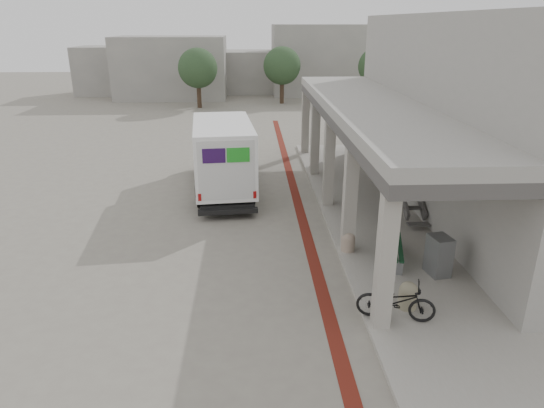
{
  "coord_description": "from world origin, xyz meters",
  "views": [
    {
      "loc": [
        -0.84,
        -12.93,
        6.7
      ],
      "look_at": [
        -0.22,
        0.61,
        1.6
      ],
      "focal_mm": 32.0,
      "sensor_mm": 36.0,
      "label": 1
    }
  ],
  "objects_px": {
    "fedex_truck": "(222,153)",
    "bench": "(394,250)",
    "utility_cabinet": "(439,255)",
    "bicycle_black": "(396,301)"
  },
  "relations": [
    {
      "from": "utility_cabinet",
      "to": "bicycle_black",
      "type": "relative_size",
      "value": 0.62
    },
    {
      "from": "fedex_truck",
      "to": "bicycle_black",
      "type": "relative_size",
      "value": 4.01
    },
    {
      "from": "bench",
      "to": "utility_cabinet",
      "type": "bearing_deg",
      "value": -27.32
    },
    {
      "from": "fedex_truck",
      "to": "bicycle_black",
      "type": "height_order",
      "value": "fedex_truck"
    },
    {
      "from": "bench",
      "to": "fedex_truck",
      "type": "bearing_deg",
      "value": 140.83
    },
    {
      "from": "fedex_truck",
      "to": "bicycle_black",
      "type": "distance_m",
      "value": 10.99
    },
    {
      "from": "bench",
      "to": "utility_cabinet",
      "type": "height_order",
      "value": "utility_cabinet"
    },
    {
      "from": "fedex_truck",
      "to": "utility_cabinet",
      "type": "distance_m",
      "value": 10.12
    },
    {
      "from": "fedex_truck",
      "to": "bench",
      "type": "bearing_deg",
      "value": -58.27
    },
    {
      "from": "bench",
      "to": "bicycle_black",
      "type": "bearing_deg",
      "value": -91.67
    }
  ]
}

